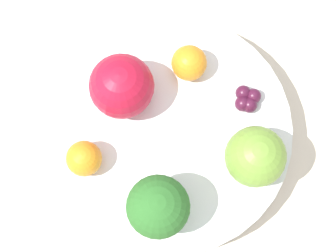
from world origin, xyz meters
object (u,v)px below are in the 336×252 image
object	(u,v)px
apple_green	(255,157)
apple_red	(122,86)
broccoli	(158,207)
orange_back	(189,63)
grape_cluster	(247,99)
bowl	(168,134)
orange_front	(84,159)

from	to	relation	value
apple_green	apple_red	bearing A→B (deg)	28.60
broccoli	orange_back	world-z (taller)	broccoli
apple_green	grape_cluster	xyz separation A→B (m)	(0.05, -0.03, -0.02)
apple_red	grape_cluster	distance (m)	0.13
broccoli	apple_red	bearing A→B (deg)	-15.89
apple_red	orange_back	bearing A→B (deg)	-98.91
apple_red	broccoli	bearing A→B (deg)	164.11
bowl	broccoli	world-z (taller)	broccoli
orange_front	grape_cluster	size ratio (longest dim) A/B	1.17
apple_red	orange_front	world-z (taller)	apple_red
bowl	broccoli	distance (m)	0.10
broccoli	apple_green	xyz separation A→B (m)	(-0.01, -0.10, -0.01)
broccoli	orange_front	bearing A→B (deg)	22.75
apple_red	apple_green	xyz separation A→B (m)	(-0.13, -0.07, -0.00)
bowl	apple_red	xyz separation A→B (m)	(0.05, 0.02, 0.05)
apple_red	grape_cluster	xyz separation A→B (m)	(-0.07, -0.10, -0.02)
apple_red	orange_back	distance (m)	0.07
orange_front	broccoli	bearing A→B (deg)	-157.25
apple_red	orange_back	xyz separation A→B (m)	(-0.01, -0.07, -0.01)
broccoli	grape_cluster	size ratio (longest dim) A/B	2.39
apple_red	apple_green	distance (m)	0.14
apple_red	orange_front	xyz separation A→B (m)	(-0.04, 0.07, -0.01)
apple_green	grape_cluster	world-z (taller)	apple_green
apple_red	grape_cluster	world-z (taller)	apple_red
broccoli	orange_back	bearing A→B (deg)	-44.53
orange_back	grape_cluster	bearing A→B (deg)	-154.00
apple_red	orange_back	size ratio (longest dim) A/B	1.76
bowl	orange_front	size ratio (longest dim) A/B	7.23
bowl	broccoli	xyz separation A→B (m)	(-0.06, 0.05, 0.06)
orange_front	bowl	bearing A→B (deg)	-99.94
broccoli	orange_front	xyz separation A→B (m)	(0.08, 0.03, -0.02)
apple_green	grape_cluster	distance (m)	0.07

